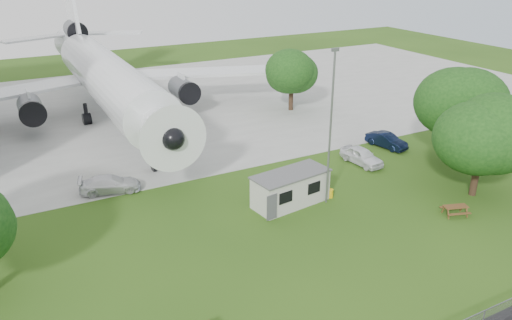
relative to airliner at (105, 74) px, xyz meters
name	(u,v)px	position (x,y,z in m)	size (l,w,h in m)	color
ground	(275,272)	(2.00, -35.86, -5.27)	(160.00, 160.00, 0.00)	#3E651C
concrete_apron	(123,111)	(2.00, 2.14, -5.25)	(120.00, 46.00, 0.03)	#B7B7B2
airliner	(105,74)	(0.00, 0.00, 0.00)	(46.36, 47.73, 17.69)	white
site_cabin	(291,188)	(7.58, -28.51, -3.96)	(6.90, 3.52, 2.62)	beige
picnic_east	(454,215)	(17.55, -35.91, -5.27)	(1.80, 1.50, 0.76)	brown
lamp_mast	(330,131)	(10.20, -29.66, 0.73)	(0.16, 0.16, 12.00)	slate
tree_east_front	(484,132)	(21.52, -34.16, 0.14)	(7.10, 7.10, 8.97)	#382619
tree_east_back	(461,101)	(25.09, -28.72, 0.78)	(7.84, 7.84, 9.98)	#382619
tree_far_apron	(292,71)	(20.70, -7.22, -0.39)	(6.42, 6.42, 8.10)	#382619
car_ne_hatch	(362,156)	(17.59, -24.85, -4.50)	(1.82, 4.52, 1.54)	white
car_ne_sedan	(387,141)	(22.51, -22.68, -4.55)	(1.52, 4.37, 1.44)	black
car_apron_van	(110,184)	(-4.47, -19.86, -4.56)	(1.99, 4.89, 1.42)	white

